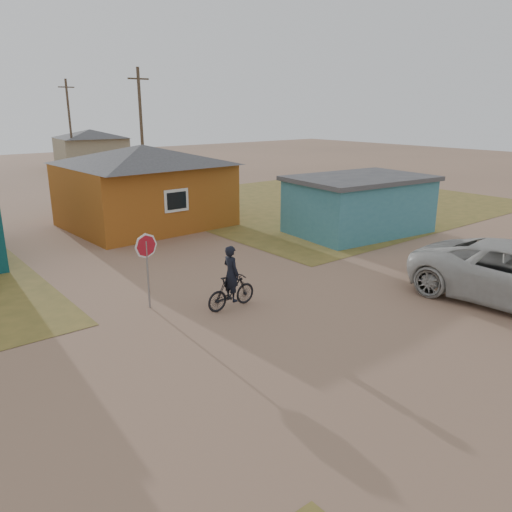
% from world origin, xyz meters
% --- Properties ---
extents(ground, '(120.00, 120.00, 0.00)m').
position_xyz_m(ground, '(0.00, 0.00, 0.00)').
color(ground, '#936D55').
extents(grass_ne, '(20.00, 18.00, 0.00)m').
position_xyz_m(grass_ne, '(14.00, 13.00, 0.01)').
color(grass_ne, olive).
rests_on(grass_ne, ground).
extents(house_yellow, '(7.72, 6.76, 3.90)m').
position_xyz_m(house_yellow, '(2.50, 14.00, 2.00)').
color(house_yellow, '#9B5217').
rests_on(house_yellow, ground).
extents(shed_turquoise, '(6.71, 4.93, 2.60)m').
position_xyz_m(shed_turquoise, '(9.50, 6.50, 1.31)').
color(shed_turquoise, teal).
rests_on(shed_turquoise, ground).
extents(house_beige_east, '(6.95, 6.05, 3.60)m').
position_xyz_m(house_beige_east, '(10.00, 40.00, 1.86)').
color(house_beige_east, gray).
rests_on(house_beige_east, ground).
extents(utility_pole_near, '(1.40, 0.20, 8.00)m').
position_xyz_m(utility_pole_near, '(6.50, 22.00, 4.14)').
color(utility_pole_near, '#4E3E2F').
rests_on(utility_pole_near, ground).
extents(utility_pole_far, '(1.40, 0.20, 8.00)m').
position_xyz_m(utility_pole_far, '(7.50, 38.00, 4.14)').
color(utility_pole_far, '#4E3E2F').
rests_on(utility_pole_far, ground).
extents(stop_sign, '(0.71, 0.24, 2.22)m').
position_xyz_m(stop_sign, '(-2.36, 4.26, 1.65)').
color(stop_sign, gray).
rests_on(stop_sign, ground).
extents(cyclist, '(1.66, 0.60, 1.86)m').
position_xyz_m(cyclist, '(-0.52, 2.75, 0.68)').
color(cyclist, black).
rests_on(cyclist, ground).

